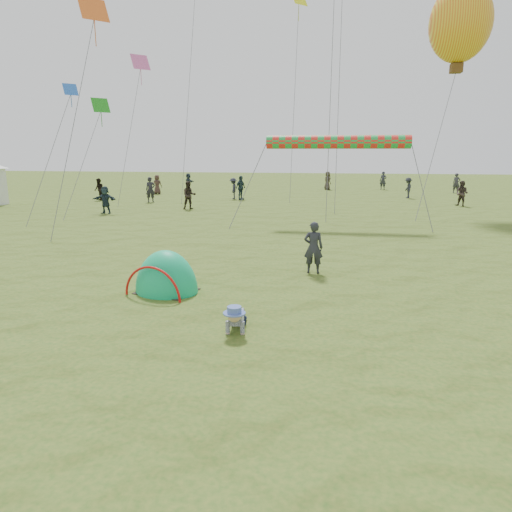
% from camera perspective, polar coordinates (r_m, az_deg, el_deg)
% --- Properties ---
extents(ground, '(140.00, 140.00, 0.00)m').
position_cam_1_polar(ground, '(9.33, 2.92, -9.50)').
color(ground, '#2D5319').
extents(crawling_toddler, '(0.63, 0.85, 0.62)m').
position_cam_1_polar(crawling_toddler, '(9.27, -2.53, -7.60)').
color(crawling_toddler, black).
rests_on(crawling_toddler, ground).
extents(popup_tent, '(1.98, 1.76, 2.19)m').
position_cam_1_polar(popup_tent, '(12.13, -11.08, -4.38)').
color(popup_tent, '#119F75').
rests_on(popup_tent, ground).
extents(standing_adult, '(0.57, 0.38, 1.56)m').
position_cam_1_polar(standing_adult, '(13.62, 7.19, 1.05)').
color(standing_adult, '#25272E').
rests_on(standing_adult, ground).
extents(crowd_person_0, '(0.65, 0.45, 1.72)m').
position_cam_1_polar(crowd_person_0, '(43.88, 23.77, 8.33)').
color(crowd_person_0, '#313036').
rests_on(crowd_person_0, ground).
extents(crowd_person_1, '(1.05, 0.96, 1.75)m').
position_cam_1_polar(crowd_person_1, '(29.12, -8.35, 7.52)').
color(crowd_person_1, black).
rests_on(crowd_person_1, ground).
extents(crowd_person_2, '(0.86, 1.13, 1.79)m').
position_cam_1_polar(crowd_person_2, '(34.65, -1.94, 8.52)').
color(crowd_person_2, '#21343D').
rests_on(crowd_person_2, ground).
extents(crowd_person_4, '(0.79, 0.52, 1.61)m').
position_cam_1_polar(crowd_person_4, '(40.29, -12.25, 8.73)').
color(crowd_person_4, '#3B2724').
rests_on(crowd_person_4, ground).
extents(crowd_person_5, '(1.52, 0.59, 1.60)m').
position_cam_1_polar(crowd_person_5, '(28.19, -18.32, 6.67)').
color(crowd_person_5, '#21313A').
rests_on(crowd_person_5, ground).
extents(crowd_person_6, '(0.72, 0.58, 1.70)m').
position_cam_1_polar(crowd_person_6, '(45.64, 15.60, 9.07)').
color(crowd_person_6, '#2A2B36').
rests_on(crowd_person_6, ground).
extents(crowd_person_7, '(0.99, 0.99, 1.62)m').
position_cam_1_polar(crowd_person_7, '(36.08, -19.03, 7.87)').
color(crowd_person_7, black).
rests_on(crowd_person_7, ground).
extents(crowd_person_9, '(0.68, 1.07, 1.59)m').
position_cam_1_polar(crowd_person_9, '(37.73, 18.46, 8.08)').
color(crowd_person_9, '#21232B').
rests_on(crowd_person_9, ground).
extents(crowd_person_10, '(0.92, 1.00, 1.71)m').
position_cam_1_polar(crowd_person_10, '(44.34, 8.93, 9.29)').
color(crowd_person_10, '#373028').
rests_on(crowd_person_10, ground).
extents(crowd_person_11, '(1.34, 1.41, 1.59)m').
position_cam_1_polar(crowd_person_11, '(43.39, -8.43, 9.15)').
color(crowd_person_11, '#2B3946').
rests_on(crowd_person_11, ground).
extents(crowd_person_12, '(0.77, 0.68, 1.79)m').
position_cam_1_polar(crowd_person_12, '(33.80, -13.06, 8.09)').
color(crowd_person_12, '#222128').
rests_on(crowd_person_12, ground).
extents(crowd_person_13, '(1.03, 1.02, 1.67)m').
position_cam_1_polar(crowd_person_13, '(33.37, 24.34, 7.12)').
color(crowd_person_13, '#382D2A').
rests_on(crowd_person_13, ground).
extents(crowd_person_15, '(0.78, 1.13, 1.59)m').
position_cam_1_polar(crowd_person_15, '(35.24, -2.86, 8.43)').
color(crowd_person_15, '#292A35').
rests_on(crowd_person_15, ground).
extents(balloon_kite, '(3.44, 3.44, 4.82)m').
position_cam_1_polar(balloon_kite, '(31.20, 24.14, 24.58)').
color(balloon_kite, yellow).
extents(rainbow_tube_kite, '(6.79, 0.64, 0.64)m').
position_cam_1_polar(rainbow_tube_kite, '(22.77, 10.12, 13.86)').
color(rainbow_tube_kite, red).
extents(diamond_kite_1, '(1.35, 1.35, 1.10)m').
position_cam_1_polar(diamond_kite_1, '(25.05, -19.65, 27.05)').
color(diamond_kite_1, orange).
extents(diamond_kite_3, '(1.07, 1.07, 0.87)m').
position_cam_1_polar(diamond_kite_3, '(30.43, -18.86, 17.41)').
color(diamond_kite_3, '#1F911B').
extents(diamond_kite_4, '(0.80, 0.80, 0.65)m').
position_cam_1_polar(diamond_kite_4, '(28.83, -22.19, 18.73)').
color(diamond_kite_4, blue).
extents(diamond_kite_5, '(1.33, 1.33, 1.09)m').
position_cam_1_polar(diamond_kite_5, '(36.12, -14.26, 22.45)').
color(diamond_kite_5, pink).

